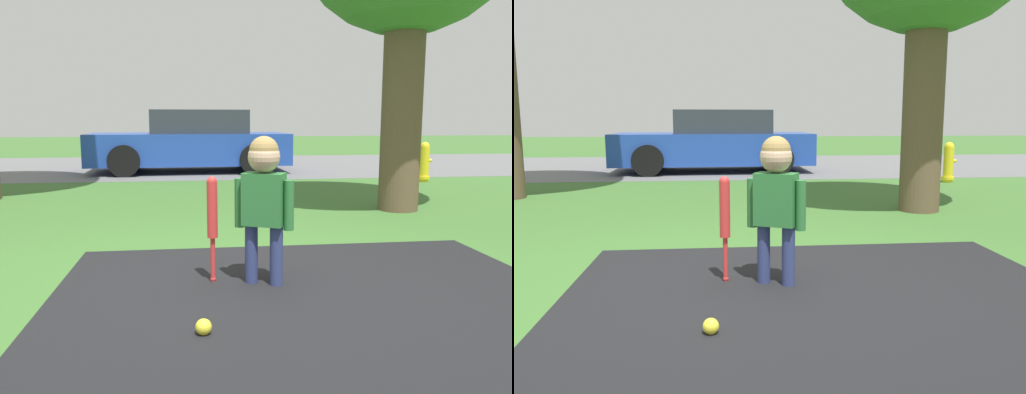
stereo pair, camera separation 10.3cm
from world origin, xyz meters
TOP-DOWN VIEW (x-y plane):
  - ground_plane at (0.00, 0.00)m, footprint 60.00×60.00m
  - street_strip at (0.00, 8.74)m, footprint 40.00×6.00m
  - child at (0.19, 0.04)m, footprint 0.36×0.24m
  - baseball_bat at (-0.14, 0.12)m, footprint 0.07×0.07m
  - sports_ball at (-0.22, -0.70)m, footprint 0.08×0.08m
  - fire_hydrant at (3.72, 5.14)m, footprint 0.24×0.21m
  - parked_car at (-0.29, 7.41)m, footprint 4.07×2.02m

SIDE VIEW (x-z plane):
  - ground_plane at x=0.00m, z-range 0.00..0.00m
  - street_strip at x=0.00m, z-range 0.00..0.01m
  - sports_ball at x=-0.22m, z-range 0.00..0.08m
  - fire_hydrant at x=3.72m, z-range -0.01..0.68m
  - baseball_bat at x=-0.14m, z-range 0.10..0.81m
  - parked_car at x=-0.29m, z-range -0.03..1.23m
  - child at x=0.19m, z-range 0.14..1.11m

